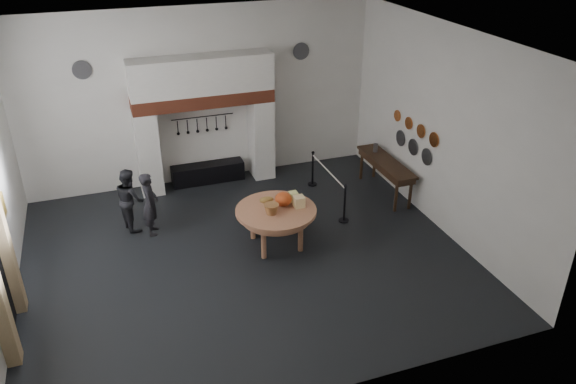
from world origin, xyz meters
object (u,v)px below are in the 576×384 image
object	(u,v)px
iron_range	(208,173)
side_table	(386,162)
barrier_post_near	(345,204)
visitor_near	(150,204)
barrier_post_far	(313,169)
work_table	(276,211)
visitor_far	(130,199)

from	to	relation	value
iron_range	side_table	bearing A→B (deg)	-27.63
barrier_post_near	visitor_near	bearing A→B (deg)	167.24
iron_range	barrier_post_far	bearing A→B (deg)	-23.55
visitor_near	work_table	bearing A→B (deg)	-109.71
visitor_near	barrier_post_far	distance (m)	4.40
visitor_far	barrier_post_near	distance (m)	4.87
iron_range	barrier_post_near	xyz separation A→B (m)	(2.55, -3.11, 0.20)
visitor_near	visitor_far	xyz separation A→B (m)	(-0.40, 0.40, -0.01)
visitor_far	barrier_post_near	size ratio (longest dim) A/B	1.61
work_table	side_table	bearing A→B (deg)	22.35
visitor_near	barrier_post_far	world-z (taller)	visitor_near
work_table	side_table	distance (m)	3.63
visitor_near	barrier_post_far	size ratio (longest dim) A/B	1.64
visitor_near	barrier_post_near	size ratio (longest dim) A/B	1.64
iron_range	barrier_post_far	distance (m)	2.78
side_table	barrier_post_near	distance (m)	1.88
visitor_near	visitor_far	distance (m)	0.57
iron_range	visitor_far	world-z (taller)	visitor_far
work_table	barrier_post_far	world-z (taller)	barrier_post_far
visitor_near	side_table	distance (m)	5.83
visitor_near	barrier_post_near	bearing A→B (deg)	-93.20
work_table	barrier_post_near	xyz separation A→B (m)	(1.80, 0.42, -0.39)
side_table	work_table	bearing A→B (deg)	-157.65
visitor_near	side_table	xyz separation A→B (m)	(5.82, -0.00, 0.13)
visitor_near	barrier_post_near	world-z (taller)	visitor_near
iron_range	work_table	size ratio (longest dim) A/B	1.10
work_table	visitor_far	bearing A→B (deg)	148.13
work_table	barrier_post_near	size ratio (longest dim) A/B	1.92
barrier_post_near	iron_range	bearing A→B (deg)	129.30
visitor_near	visitor_far	world-z (taller)	visitor_near
work_table	barrier_post_far	size ratio (longest dim) A/B	1.92
barrier_post_near	barrier_post_far	distance (m)	2.00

